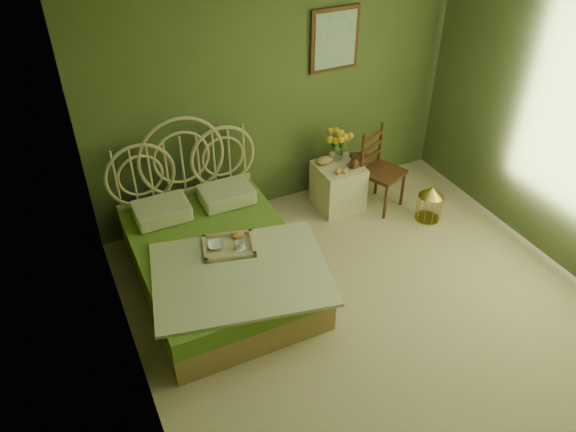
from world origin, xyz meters
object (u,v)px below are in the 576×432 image
nightstand (338,179)px  chair (380,164)px  bed (218,259)px  birdcage (430,203)px

nightstand → chair: bearing=-17.8°
bed → chair: size_ratio=2.32×
nightstand → birdcage: size_ratio=2.36×
bed → nightstand: (1.63, 0.63, 0.06)m
chair → birdcage: bearing=-80.0°
nightstand → chair: 0.48m
bed → chair: bed is taller
birdcage → chair: bearing=123.4°
bed → nightstand: size_ratio=2.21×
bed → nightstand: 1.75m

